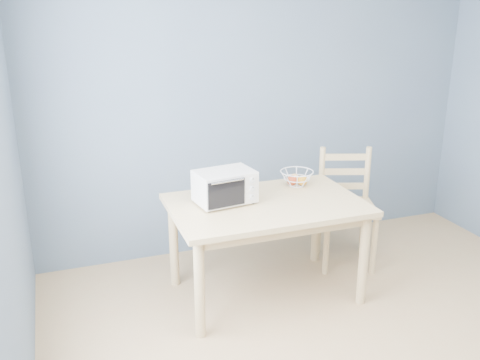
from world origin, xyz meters
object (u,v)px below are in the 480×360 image
object	(u,v)px
dining_table	(266,215)
toaster_oven	(223,187)
dining_chair	(346,208)
fruit_basket	(296,178)

from	to	relation	value
dining_table	toaster_oven	distance (m)	0.39
dining_table	dining_chair	xyz separation A→B (m)	(0.85, 0.28, -0.17)
dining_table	toaster_oven	world-z (taller)	toaster_oven
fruit_basket	dining_chair	bearing A→B (deg)	1.99
dining_table	dining_chair	bearing A→B (deg)	18.35
toaster_oven	dining_table	bearing A→B (deg)	-24.10
dining_table	fruit_basket	xyz separation A→B (m)	(0.37, 0.26, 0.16)
toaster_oven	fruit_basket	distance (m)	0.70
dining_table	dining_chair	world-z (taller)	dining_chair
dining_chair	dining_table	bearing A→B (deg)	-142.64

